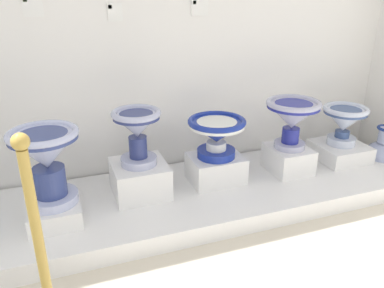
% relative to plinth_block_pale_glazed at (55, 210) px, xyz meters
% --- Properties ---
extents(display_platform, '(3.47, 0.92, 0.13)m').
position_rel_plinth_block_pale_glazed_xyz_m(display_platform, '(0.85, 0.06, -0.12)').
color(display_platform, white).
rests_on(display_platform, ground_plane).
extents(plinth_block_pale_glazed, '(0.31, 0.38, 0.12)m').
position_rel_plinth_block_pale_glazed_xyz_m(plinth_block_pale_glazed, '(0.00, 0.00, 0.00)').
color(plinth_block_pale_glazed, white).
rests_on(plinth_block_pale_glazed, display_platform).
extents(antique_toilet_pale_glazed, '(0.41, 0.41, 0.47)m').
position_rel_plinth_block_pale_glazed_xyz_m(antique_toilet_pale_glazed, '(0.00, 0.00, 0.37)').
color(antique_toilet_pale_glazed, '#B5BEE6').
rests_on(antique_toilet_pale_glazed, plinth_block_pale_glazed).
extents(plinth_block_squat_floral, '(0.37, 0.38, 0.22)m').
position_rel_plinth_block_pale_glazed_xyz_m(plinth_block_squat_floral, '(0.57, 0.14, 0.05)').
color(plinth_block_squat_floral, white).
rests_on(plinth_block_squat_floral, display_platform).
extents(antique_toilet_squat_floral, '(0.33, 0.33, 0.38)m').
position_rel_plinth_block_pale_glazed_xyz_m(antique_toilet_squat_floral, '(0.57, 0.14, 0.42)').
color(antique_toilet_squat_floral, '#AEB4D8').
rests_on(antique_toilet_squat_floral, plinth_block_squat_floral).
extents(plinth_block_central_ornate, '(0.38, 0.31, 0.20)m').
position_rel_plinth_block_pale_glazed_xyz_m(plinth_block_central_ornate, '(1.14, 0.14, 0.04)').
color(plinth_block_central_ornate, white).
rests_on(plinth_block_central_ornate, display_platform).
extents(antique_toilet_central_ornate, '(0.42, 0.42, 0.29)m').
position_rel_plinth_block_pale_glazed_xyz_m(antique_toilet_central_ornate, '(1.14, 0.14, 0.33)').
color(antique_toilet_central_ornate, navy).
rests_on(antique_toilet_central_ornate, plinth_block_central_ornate).
extents(plinth_block_leftmost, '(0.29, 0.34, 0.19)m').
position_rel_plinth_block_pale_glazed_xyz_m(plinth_block_leftmost, '(1.74, 0.10, 0.04)').
color(plinth_block_leftmost, white).
rests_on(plinth_block_leftmost, display_platform).
extents(antique_toilet_leftmost, '(0.40, 0.40, 0.37)m').
position_rel_plinth_block_pale_glazed_xyz_m(antique_toilet_leftmost, '(1.74, 0.10, 0.39)').
color(antique_toilet_leftmost, '#ABADCC').
rests_on(antique_toilet_leftmost, plinth_block_leftmost).
extents(plinth_block_tall_cobalt, '(0.39, 0.40, 0.13)m').
position_rel_plinth_block_pale_glazed_xyz_m(plinth_block_tall_cobalt, '(2.27, 0.14, 0.00)').
color(plinth_block_tall_cobalt, white).
rests_on(plinth_block_tall_cobalt, display_platform).
extents(antique_toilet_tall_cobalt, '(0.36, 0.36, 0.32)m').
position_rel_plinth_block_pale_glazed_xyz_m(antique_toilet_tall_cobalt, '(2.27, 0.14, 0.28)').
color(antique_toilet_tall_cobalt, silver).
rests_on(antique_toilet_tall_cobalt, plinth_block_tall_cobalt).
extents(info_placard_second, '(0.12, 0.01, 0.13)m').
position_rel_plinth_block_pale_glazed_xyz_m(info_placard_second, '(0.03, 0.53, 1.17)').
color(info_placard_second, white).
extents(info_placard_third, '(0.10, 0.01, 0.12)m').
position_rel_plinth_block_pale_glazed_xyz_m(info_placard_third, '(0.55, 0.53, 1.12)').
color(info_placard_third, white).
extents(info_placard_fourth, '(0.13, 0.01, 0.12)m').
position_rel_plinth_block_pale_glazed_xyz_m(info_placard_fourth, '(1.16, 0.53, 1.14)').
color(info_placard_fourth, white).
extents(decorative_vase_corner, '(0.28, 0.28, 0.40)m').
position_rel_plinth_block_pale_glazed_xyz_m(decorative_vase_corner, '(2.64, 0.05, -0.03)').
color(decorative_vase_corner, navy).
rests_on(decorative_vase_corner, ground_plane).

